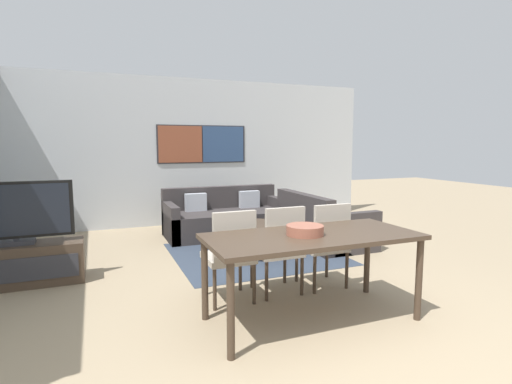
# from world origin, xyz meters

# --- Properties ---
(ground_plane) EXTENTS (24.00, 24.00, 0.00)m
(ground_plane) POSITION_xyz_m (0.00, 0.00, 0.00)
(ground_plane) COLOR #9E896B
(wall_back) EXTENTS (7.45, 0.09, 2.80)m
(wall_back) POSITION_xyz_m (0.01, 5.48, 1.41)
(wall_back) COLOR silver
(wall_back) RESTS_ON ground_plane
(area_rug) EXTENTS (2.24, 2.08, 0.01)m
(area_rug) POSITION_xyz_m (0.30, 2.94, 0.00)
(area_rug) COLOR #333D4C
(area_rug) RESTS_ON ground_plane
(tv_console) EXTENTS (1.34, 0.44, 0.46)m
(tv_console) POSITION_xyz_m (-2.59, 2.74, 0.23)
(tv_console) COLOR #423326
(tv_console) RESTS_ON ground_plane
(television) EXTENTS (1.18, 0.20, 0.70)m
(television) POSITION_xyz_m (-2.59, 2.74, 0.81)
(television) COLOR #2D2D33
(television) RESTS_ON tv_console
(sofa_main) EXTENTS (2.06, 0.94, 0.80)m
(sofa_main) POSITION_xyz_m (0.30, 4.28, 0.27)
(sofa_main) COLOR #383333
(sofa_main) RESTS_ON ground_plane
(sofa_side) EXTENTS (0.94, 1.54, 0.80)m
(sofa_side) POSITION_xyz_m (1.48, 3.09, 0.27)
(sofa_side) COLOR #383333
(sofa_side) RESTS_ON ground_plane
(coffee_table) EXTENTS (1.06, 1.06, 0.41)m
(coffee_table) POSITION_xyz_m (0.30, 2.94, 0.31)
(coffee_table) COLOR #423326
(coffee_table) RESTS_ON ground_plane
(dining_table) EXTENTS (1.88, 0.84, 0.78)m
(dining_table) POSITION_xyz_m (-0.02, 0.77, 0.70)
(dining_table) COLOR #423326
(dining_table) RESTS_ON ground_plane
(dining_chair_left) EXTENTS (0.46, 0.46, 0.94)m
(dining_chair_left) POSITION_xyz_m (-0.57, 1.40, 0.52)
(dining_chair_left) COLOR #B2A899
(dining_chair_left) RESTS_ON ground_plane
(dining_chair_centre) EXTENTS (0.46, 0.46, 0.94)m
(dining_chair_centre) POSITION_xyz_m (-0.02, 1.43, 0.52)
(dining_chair_centre) COLOR #B2A899
(dining_chair_centre) RESTS_ON ground_plane
(dining_chair_right) EXTENTS (0.46, 0.46, 0.94)m
(dining_chair_right) POSITION_xyz_m (0.52, 1.42, 0.52)
(dining_chair_right) COLOR #B2A899
(dining_chair_right) RESTS_ON ground_plane
(fruit_bowl) EXTENTS (0.32, 0.32, 0.09)m
(fruit_bowl) POSITION_xyz_m (-0.09, 0.78, 0.83)
(fruit_bowl) COLOR #995642
(fruit_bowl) RESTS_ON dining_table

